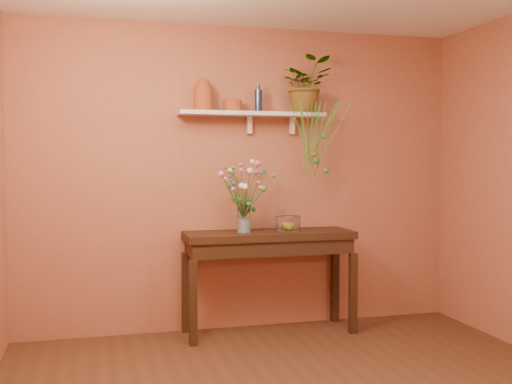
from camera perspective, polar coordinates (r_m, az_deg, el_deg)
room at (r=3.61m, az=6.38°, el=0.34°), size 4.04×4.04×2.70m
sideboard at (r=5.37m, az=1.22°, el=-5.06°), size 1.47×0.47×0.89m
wall_shelf at (r=5.43m, az=-0.27°, el=7.21°), size 1.30×0.24×0.19m
terracotta_jug at (r=5.32m, az=-4.94°, el=8.96°), size 0.21×0.21×0.28m
terracotta_pot at (r=5.40m, az=-2.19°, el=8.01°), size 0.17×0.17×0.10m
blue_bottle at (r=5.42m, az=0.22°, el=8.53°), size 0.09×0.09×0.25m
spider_plant at (r=5.57m, az=4.68°, el=9.86°), size 0.48×0.43×0.49m
plant_fronds at (r=5.40m, az=5.72°, el=4.46°), size 0.50×0.31×0.71m
glass_vase at (r=5.25m, az=-1.13°, el=-2.67°), size 0.12×0.12×0.24m
bouquet at (r=5.24m, az=-1.16°, el=0.79°), size 0.53×0.50×0.50m
glass_bowl at (r=5.39m, az=2.98°, el=-3.00°), size 0.22×0.22×0.13m
lemon at (r=5.40m, az=3.00°, el=-3.13°), size 0.08×0.08×0.08m
carton at (r=5.28m, az=-1.28°, el=-3.16°), size 0.06×0.05×0.11m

